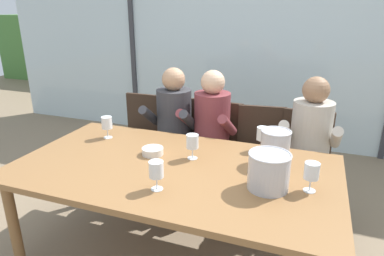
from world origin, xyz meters
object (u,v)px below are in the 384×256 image
object	(u,v)px
person_maroon_top	(209,130)
wine_glass_near_bucket	(107,124)
wine_glass_by_left_taster	(192,143)
wine_glass_center_pour	(312,171)
chair_near_curtain	(142,132)
ice_bucket_primary	(275,146)
chair_near_window_right	(304,155)
chair_center	(217,142)
ice_bucket_secondary	(269,171)
wine_glass_spare_empty	(156,171)
chair_left_of_center	(173,136)
person_charcoal_jacket	(171,125)
person_beige_jumper	(309,142)
chair_right_of_center	(259,149)
wine_glass_by_right_taster	(262,134)
dining_table	(174,175)
tasting_bowl	(153,151)

from	to	relation	value
person_maroon_top	wine_glass_near_bucket	size ratio (longest dim) A/B	6.91
wine_glass_by_left_taster	wine_glass_center_pour	bearing A→B (deg)	-13.36
chair_near_curtain	person_maroon_top	size ratio (longest dim) A/B	0.73
person_maroon_top	wine_glass_by_left_taster	world-z (taller)	person_maroon_top
ice_bucket_primary	chair_near_window_right	bearing A→B (deg)	75.25
chair_near_curtain	chair_center	xyz separation A→B (m)	(0.79, -0.01, 0.00)
chair_near_curtain	chair_near_window_right	distance (m)	1.57
ice_bucket_secondary	wine_glass_spare_empty	world-z (taller)	ice_bucket_secondary
chair_near_curtain	chair_left_of_center	world-z (taller)	same
person_charcoal_jacket	person_beige_jumper	bearing A→B (deg)	-0.66
chair_right_of_center	chair_center	bearing A→B (deg)	170.01
person_beige_jumper	person_maroon_top	bearing A→B (deg)	-178.13
chair_right_of_center	chair_near_window_right	bearing A→B (deg)	-6.98
chair_center	ice_bucket_primary	world-z (taller)	ice_bucket_primary
chair_right_of_center	wine_glass_by_right_taster	bearing A→B (deg)	-87.94
chair_center	wine_glass_spare_empty	distance (m)	1.34
dining_table	wine_glass_by_left_taster	bearing A→B (deg)	65.43
chair_center	wine_glass_by_left_taster	size ratio (longest dim) A/B	5.07
chair_right_of_center	person_maroon_top	size ratio (longest dim) A/B	0.73
person_maroon_top	chair_right_of_center	bearing A→B (deg)	21.55
chair_center	person_beige_jumper	bearing A→B (deg)	-6.36
dining_table	person_beige_jumper	distance (m)	1.18
chair_near_curtain	wine_glass_by_left_taster	distance (m)	1.24
ice_bucket_primary	person_beige_jumper	bearing A→B (deg)	69.68
wine_glass_near_bucket	wine_glass_center_pour	world-z (taller)	same
ice_bucket_secondary	dining_table	bearing A→B (deg)	173.16
dining_table	chair_near_window_right	size ratio (longest dim) A/B	2.38
chair_left_of_center	ice_bucket_secondary	world-z (taller)	ice_bucket_secondary
chair_center	wine_glass_by_right_taster	world-z (taller)	wine_glass_by_right_taster
chair_right_of_center	person_charcoal_jacket	xyz separation A→B (m)	(-0.80, -0.13, 0.17)
chair_center	ice_bucket_secondary	world-z (taller)	ice_bucket_secondary
chair_left_of_center	chair_near_window_right	bearing A→B (deg)	-4.25
chair_near_curtain	chair_left_of_center	distance (m)	0.34
person_maroon_top	person_beige_jumper	size ratio (longest dim) A/B	1.00
wine_glass_by_left_taster	chair_left_of_center	bearing A→B (deg)	121.24
dining_table	chair_center	bearing A→B (deg)	89.51
ice_bucket_secondary	wine_glass_by_right_taster	size ratio (longest dim) A/B	1.39
dining_table	wine_glass_spare_empty	world-z (taller)	wine_glass_spare_empty
person_charcoal_jacket	wine_glass_center_pour	size ratio (longest dim) A/B	6.91
person_maroon_top	wine_glass_spare_empty	world-z (taller)	person_maroon_top
chair_near_curtain	chair_center	distance (m)	0.79
ice_bucket_secondary	tasting_bowl	world-z (taller)	ice_bucket_secondary
chair_center	person_maroon_top	world-z (taller)	person_maroon_top
chair_right_of_center	wine_glass_near_bucket	bearing A→B (deg)	-156.08
wine_glass_near_bucket	wine_glass_center_pour	bearing A→B (deg)	-11.80
dining_table	chair_right_of_center	distance (m)	1.07
wine_glass_by_left_taster	tasting_bowl	bearing A→B (deg)	-173.28
person_charcoal_jacket	wine_glass_center_pour	xyz separation A→B (m)	(1.23, -0.87, 0.16)
dining_table	person_beige_jumper	world-z (taller)	person_beige_jumper
chair_near_window_right	wine_glass_near_bucket	distance (m)	1.67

